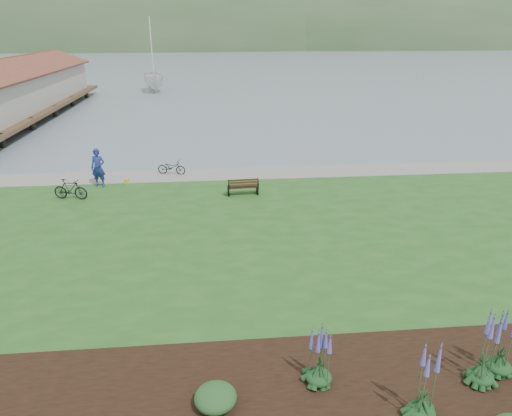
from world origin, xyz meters
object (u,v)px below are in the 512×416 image
Objects in this scene: sailboat at (155,92)px; bicycle_a at (171,167)px; park_bench at (243,186)px; person at (98,165)px.

bicycle_a is at bearing -94.03° from sailboat.
sailboat is (-8.79, 41.26, -0.86)m from park_bench.
sailboat reaches higher than bicycle_a.
person is 0.08× the size of sailboat.
bicycle_a is 0.05× the size of sailboat.
park_bench is 0.66× the size of person.
person reaches higher than park_bench.
person is 39.26m from sailboat.
sailboat is at bearing 97.79° from park_bench.
park_bench is 0.05× the size of sailboat.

